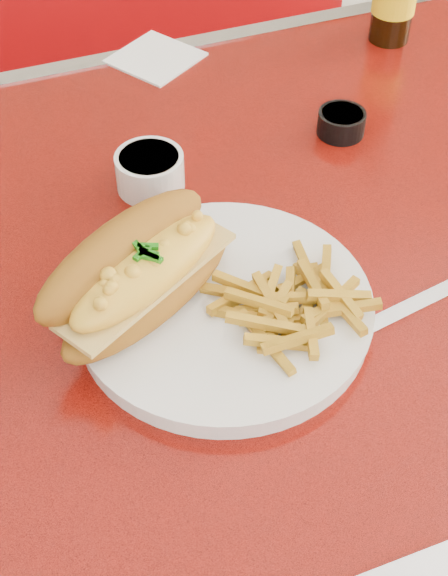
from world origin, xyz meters
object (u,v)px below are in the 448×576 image
object	(u,v)px
gravy_ramekin	(150,171)
sauce_cup_right	(341,122)
diner_table	(269,322)
mac_hoagie	(138,272)
fork	(276,262)
dinner_plate	(224,308)
booth_bench_far	(118,157)

from	to	relation	value
gravy_ramekin	sauce_cup_right	distance (m)	0.25
diner_table	sauce_cup_right	size ratio (longest dim) A/B	18.16
diner_table	sauce_cup_right	bearing A→B (deg)	42.05
mac_hoagie	fork	world-z (taller)	mac_hoagie
dinner_plate	mac_hoagie	size ratio (longest dim) A/B	1.48
booth_bench_far	mac_hoagie	world-z (taller)	booth_bench_far
diner_table	sauce_cup_right	world-z (taller)	sauce_cup_right
booth_bench_far	sauce_cup_right	size ratio (longest dim) A/B	17.72
diner_table	booth_bench_far	xyz separation A→B (m)	(0.00, 0.81, -0.32)
diner_table	gravy_ramekin	world-z (taller)	gravy_ramekin
diner_table	gravy_ramekin	size ratio (longest dim) A/B	15.14
mac_hoagie	gravy_ramekin	bearing A→B (deg)	40.69
booth_bench_far	mac_hoagie	xyz separation A→B (m)	(-0.17, -0.88, 0.54)
booth_bench_far	sauce_cup_right	distance (m)	0.86
diner_table	mac_hoagie	xyz separation A→B (m)	(-0.17, -0.07, 0.22)
fork	sauce_cup_right	bearing A→B (deg)	-44.21
sauce_cup_right	mac_hoagie	bearing A→B (deg)	-147.42
dinner_plate	mac_hoagie	bearing A→B (deg)	158.25
diner_table	fork	world-z (taller)	fork
sauce_cup_right	fork	bearing A→B (deg)	-131.15
mac_hoagie	dinner_plate	bearing A→B (deg)	-51.45
diner_table	mac_hoagie	distance (m)	0.29
gravy_ramekin	sauce_cup_right	world-z (taller)	gravy_ramekin
dinner_plate	sauce_cup_right	bearing A→B (deg)	43.68
diner_table	booth_bench_far	world-z (taller)	booth_bench_far
dinner_plate	sauce_cup_right	world-z (taller)	sauce_cup_right
fork	mac_hoagie	bearing A→B (deg)	88.09
dinner_plate	fork	xyz separation A→B (m)	(0.07, 0.03, 0.01)
booth_bench_far	dinner_plate	xyz separation A→B (m)	(-0.10, -0.91, 0.49)
dinner_plate	gravy_ramekin	world-z (taller)	gravy_ramekin
diner_table	sauce_cup_right	xyz separation A→B (m)	(0.14, 0.13, 0.18)
dinner_plate	gravy_ramekin	xyz separation A→B (m)	(-0.01, 0.22, 0.01)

